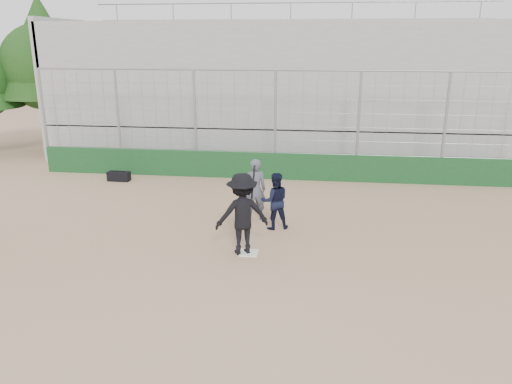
# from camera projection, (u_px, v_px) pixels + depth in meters

# --- Properties ---
(ground) EXTENTS (90.00, 90.00, 0.00)m
(ground) POSITION_uv_depth(u_px,v_px,m) (249.00, 253.00, 12.22)
(ground) COLOR #846147
(ground) RESTS_ON ground
(home_plate) EXTENTS (0.44, 0.44, 0.02)m
(home_plate) POSITION_uv_depth(u_px,v_px,m) (249.00, 253.00, 12.21)
(home_plate) COLOR white
(home_plate) RESTS_ON ground
(backstop) EXTENTS (18.10, 0.25, 4.04)m
(backstop) POSITION_uv_depth(u_px,v_px,m) (275.00, 154.00, 18.58)
(backstop) COLOR #123B1A
(backstop) RESTS_ON ground
(bleachers) EXTENTS (20.25, 6.70, 6.98)m
(bleachers) POSITION_uv_depth(u_px,v_px,m) (285.00, 88.00, 22.71)
(bleachers) COLOR gray
(bleachers) RESTS_ON ground
(tree_left) EXTENTS (4.48, 4.48, 7.00)m
(tree_left) POSITION_uv_depth(u_px,v_px,m) (43.00, 55.00, 22.71)
(tree_left) COLOR #372114
(tree_left) RESTS_ON ground
(batter_at_plate) EXTENTS (1.48, 1.16, 2.13)m
(batter_at_plate) POSITION_uv_depth(u_px,v_px,m) (242.00, 214.00, 11.97)
(batter_at_plate) COLOR black
(batter_at_plate) RESTS_ON ground
(catcher_crouched) EXTENTS (0.92, 0.81, 1.09)m
(catcher_crouched) POSITION_uv_depth(u_px,v_px,m) (275.00, 210.00, 13.66)
(catcher_crouched) COLOR black
(catcher_crouched) RESTS_ON ground
(umpire) EXTENTS (0.76, 0.62, 1.64)m
(umpire) POSITION_uv_depth(u_px,v_px,m) (255.00, 193.00, 14.27)
(umpire) COLOR #484D5B
(umpire) RESTS_ON ground
(equipment_bag) EXTENTS (0.82, 0.37, 0.39)m
(equipment_bag) POSITION_uv_depth(u_px,v_px,m) (119.00, 176.00, 18.51)
(equipment_bag) COLOR black
(equipment_bag) RESTS_ON ground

